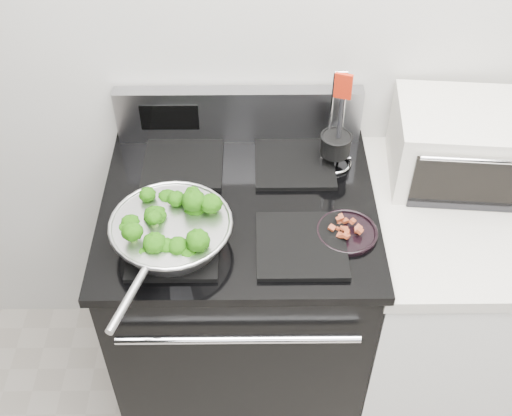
{
  "coord_description": "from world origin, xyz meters",
  "views": [
    {
      "loc": [
        -0.26,
        0.09,
        2.23
      ],
      "look_at": [
        -0.25,
        1.36,
        0.98
      ],
      "focal_mm": 45.0,
      "sensor_mm": 36.0,
      "label": 1
    }
  ],
  "objects_px": {
    "gas_range": "(241,301)",
    "utensil_holder": "(335,149)",
    "toaster_oven": "(463,145)",
    "skillet": "(171,231)",
    "bacon_plate": "(347,230)"
  },
  "relations": [
    {
      "from": "gas_range",
      "to": "utensil_holder",
      "type": "distance_m",
      "value": 0.62
    },
    {
      "from": "toaster_oven",
      "to": "utensil_holder",
      "type": "bearing_deg",
      "value": -177.69
    },
    {
      "from": "skillet",
      "to": "toaster_oven",
      "type": "bearing_deg",
      "value": 38.36
    },
    {
      "from": "utensil_holder",
      "to": "toaster_oven",
      "type": "height_order",
      "value": "utensil_holder"
    },
    {
      "from": "skillet",
      "to": "bacon_plate",
      "type": "bearing_deg",
      "value": 22.2
    },
    {
      "from": "bacon_plate",
      "to": "utensil_holder",
      "type": "height_order",
      "value": "utensil_holder"
    },
    {
      "from": "gas_range",
      "to": "bacon_plate",
      "type": "relative_size",
      "value": 6.71
    },
    {
      "from": "bacon_plate",
      "to": "gas_range",
      "type": "bearing_deg",
      "value": 156.82
    },
    {
      "from": "gas_range",
      "to": "skillet",
      "type": "height_order",
      "value": "gas_range"
    },
    {
      "from": "toaster_oven",
      "to": "gas_range",
      "type": "bearing_deg",
      "value": -162.27
    },
    {
      "from": "skillet",
      "to": "bacon_plate",
      "type": "distance_m",
      "value": 0.47
    },
    {
      "from": "utensil_holder",
      "to": "gas_range",
      "type": "bearing_deg",
      "value": -131.65
    },
    {
      "from": "bacon_plate",
      "to": "toaster_oven",
      "type": "bearing_deg",
      "value": 36.85
    },
    {
      "from": "gas_range",
      "to": "skillet",
      "type": "distance_m",
      "value": 0.57
    },
    {
      "from": "utensil_holder",
      "to": "toaster_oven",
      "type": "relative_size",
      "value": 0.77
    }
  ]
}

